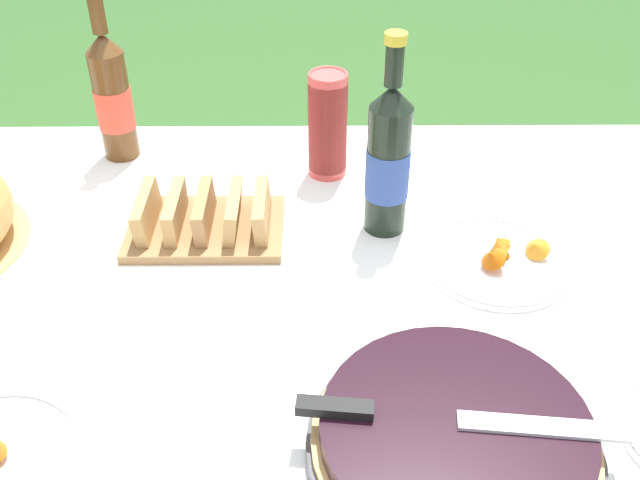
{
  "coord_description": "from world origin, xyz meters",
  "views": [
    {
      "loc": [
        0.09,
        -0.83,
        1.45
      ],
      "look_at": [
        0.1,
        0.04,
        0.81
      ],
      "focal_mm": 40.0,
      "sensor_mm": 36.0,
      "label": 1
    }
  ],
  "objects_px": {
    "cup_stack": "(328,125)",
    "snack_plate_near": "(498,259)",
    "berry_tart": "(454,438)",
    "juice_bottle_red": "(388,160)",
    "cider_bottle_amber": "(113,96)",
    "serving_knife": "(432,417)",
    "bread_board": "(205,220)"
  },
  "relations": [
    {
      "from": "serving_knife",
      "to": "bread_board",
      "type": "xyz_separation_m",
      "value": [
        -0.32,
        0.45,
        -0.04
      ]
    },
    {
      "from": "berry_tart",
      "to": "snack_plate_near",
      "type": "bearing_deg",
      "value": 70.31
    },
    {
      "from": "cider_bottle_amber",
      "to": "bread_board",
      "type": "bearing_deg",
      "value": -53.48
    },
    {
      "from": "cider_bottle_amber",
      "to": "juice_bottle_red",
      "type": "bearing_deg",
      "value": -26.89
    },
    {
      "from": "cider_bottle_amber",
      "to": "juice_bottle_red",
      "type": "distance_m",
      "value": 0.56
    },
    {
      "from": "bread_board",
      "to": "snack_plate_near",
      "type": "bearing_deg",
      "value": -11.03
    },
    {
      "from": "cup_stack",
      "to": "berry_tart",
      "type": "bearing_deg",
      "value": -78.06
    },
    {
      "from": "cup_stack",
      "to": "juice_bottle_red",
      "type": "xyz_separation_m",
      "value": [
        0.09,
        -0.18,
        0.03
      ]
    },
    {
      "from": "berry_tart",
      "to": "bread_board",
      "type": "relative_size",
      "value": 1.33
    },
    {
      "from": "berry_tart",
      "to": "snack_plate_near",
      "type": "relative_size",
      "value": 1.49
    },
    {
      "from": "juice_bottle_red",
      "to": "bread_board",
      "type": "xyz_separation_m",
      "value": [
        -0.3,
        -0.01,
        -0.1
      ]
    },
    {
      "from": "juice_bottle_red",
      "to": "bread_board",
      "type": "distance_m",
      "value": 0.32
    },
    {
      "from": "snack_plate_near",
      "to": "bread_board",
      "type": "distance_m",
      "value": 0.48
    },
    {
      "from": "juice_bottle_red",
      "to": "cup_stack",
      "type": "bearing_deg",
      "value": 117.42
    },
    {
      "from": "cider_bottle_amber",
      "to": "bread_board",
      "type": "height_order",
      "value": "cider_bottle_amber"
    },
    {
      "from": "cup_stack",
      "to": "cider_bottle_amber",
      "type": "relative_size",
      "value": 0.61
    },
    {
      "from": "berry_tart",
      "to": "juice_bottle_red",
      "type": "distance_m",
      "value": 0.48
    },
    {
      "from": "serving_knife",
      "to": "cider_bottle_amber",
      "type": "xyz_separation_m",
      "value": [
        -0.52,
        0.72,
        0.06
      ]
    },
    {
      "from": "serving_knife",
      "to": "snack_plate_near",
      "type": "bearing_deg",
      "value": 72.29
    },
    {
      "from": "cup_stack",
      "to": "snack_plate_near",
      "type": "bearing_deg",
      "value": -47.26
    },
    {
      "from": "cup_stack",
      "to": "bread_board",
      "type": "relative_size",
      "value": 0.78
    },
    {
      "from": "juice_bottle_red",
      "to": "cider_bottle_amber",
      "type": "bearing_deg",
      "value": 153.11
    },
    {
      "from": "cider_bottle_amber",
      "to": "snack_plate_near",
      "type": "bearing_deg",
      "value": -28.19
    },
    {
      "from": "cup_stack",
      "to": "juice_bottle_red",
      "type": "relative_size",
      "value": 0.59
    },
    {
      "from": "bread_board",
      "to": "berry_tart",
      "type": "bearing_deg",
      "value": -52.69
    },
    {
      "from": "serving_knife",
      "to": "juice_bottle_red",
      "type": "height_order",
      "value": "juice_bottle_red"
    },
    {
      "from": "snack_plate_near",
      "to": "bread_board",
      "type": "xyz_separation_m",
      "value": [
        -0.47,
        0.09,
        0.01
      ]
    },
    {
      "from": "snack_plate_near",
      "to": "bread_board",
      "type": "bearing_deg",
      "value": 168.97
    },
    {
      "from": "juice_bottle_red",
      "to": "bread_board",
      "type": "relative_size",
      "value": 1.31
    },
    {
      "from": "cup_stack",
      "to": "bread_board",
      "type": "xyz_separation_m",
      "value": [
        -0.21,
        -0.2,
        -0.07
      ]
    },
    {
      "from": "serving_knife",
      "to": "snack_plate_near",
      "type": "relative_size",
      "value": 1.61
    },
    {
      "from": "juice_bottle_red",
      "to": "snack_plate_near",
      "type": "bearing_deg",
      "value": -31.8
    }
  ]
}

